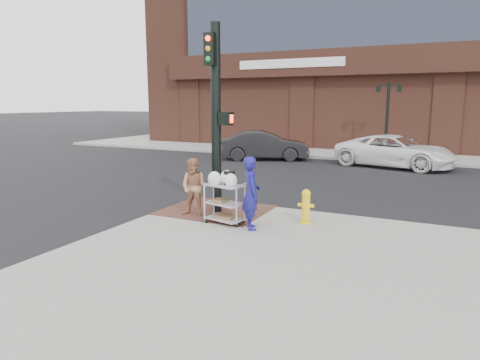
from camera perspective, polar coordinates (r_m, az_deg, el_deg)
The scene contains 14 objects.
ground at distance 11.01m, azimuth -2.80°, elevation -6.18°, with size 220.00×220.00×0.00m, color black.
brick_curb_ramp at distance 12.01m, azimuth -3.28°, elevation -4.01°, with size 2.80×2.40×0.01m, color #513126.
lamp_post at distance 25.45m, azimuth 19.06°, elevation 8.64°, with size 1.32×0.22×4.00m.
parking_sign at distance 27.86m, azimuth -3.47°, elevation 6.46°, with size 0.05×0.05×2.20m, color black.
traffic_signal_pole at distance 11.47m, azimuth -3.18°, elevation 8.84°, with size 0.61×0.51×5.00m.
woman_blue at distance 10.07m, azimuth 1.50°, elevation -1.74°, with size 0.63×0.42×1.74m, color navy.
pedestrian_tan at distance 11.32m, azimuth -6.09°, elevation -0.95°, with size 0.75×0.58×1.54m, color #A7714E.
sedan_dark at distance 23.57m, azimuth 3.28°, elevation 4.63°, with size 1.67×4.80×1.58m, color black.
minivan_white at distance 22.12m, azimuth 19.98°, elevation 3.62°, with size 2.58×5.60×1.56m, color white.
utility_cart at distance 10.60m, azimuth -2.07°, elevation -2.64°, with size 1.05×0.75×1.32m.
fire_hydrant at distance 10.75m, azimuth 8.78°, elevation -3.44°, with size 0.41×0.28×0.86m.
newsbox_red at distance 27.38m, azimuth 1.98°, elevation 5.16°, with size 0.43×0.39×1.01m, color #A62913.
newsbox_yellow at distance 26.88m, azimuth 2.19°, elevation 5.02°, with size 0.41×0.37×0.98m, color yellow.
newsbox_blue at distance 27.27m, azimuth 1.22°, elevation 5.26°, with size 0.47×0.43×1.13m, color #1944A5.
Camera 1 is at (5.06, -9.26, 3.13)m, focal length 32.00 mm.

